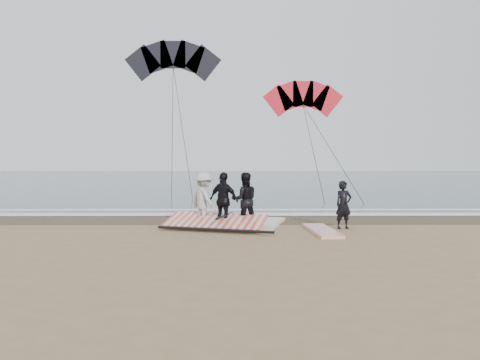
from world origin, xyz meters
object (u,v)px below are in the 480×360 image
object	(u,v)px
man_main	(344,205)
board_cream	(270,223)
board_white	(322,231)
sail_rig	(214,223)

from	to	relation	value
man_main	board_cream	size ratio (longest dim) A/B	0.63
man_main	board_cream	bearing A→B (deg)	141.64
board_white	sail_rig	bearing A→B (deg)	162.88
man_main	board_cream	xyz separation A→B (m)	(-2.41, 0.92, -0.75)
man_main	board_white	xyz separation A→B (m)	(-0.84, -0.71, -0.75)
board_white	man_main	bearing A→B (deg)	35.66
sail_rig	board_cream	bearing A→B (deg)	23.28
man_main	sail_rig	size ratio (longest dim) A/B	0.43
board_white	board_cream	size ratio (longest dim) A/B	1.00
board_cream	sail_rig	world-z (taller)	sail_rig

